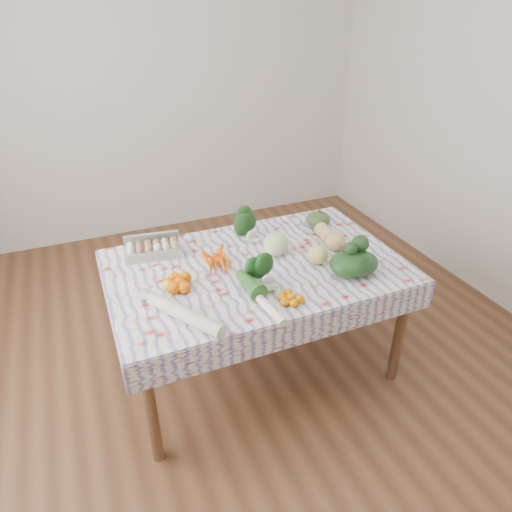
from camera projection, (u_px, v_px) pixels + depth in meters
The scene contains 17 objects.
ground at pixel (256, 364), 2.99m from camera, with size 4.50×4.50×0.00m, color #53321C.
wall_back at pixel (159, 84), 4.08m from camera, with size 4.00×0.04×2.80m, color silver.
dining_table at pixel (256, 277), 2.65m from camera, with size 1.60×1.00×0.75m.
tablecloth at pixel (256, 266), 2.61m from camera, with size 1.66×1.06×0.01m, color white.
egg_carton at pixel (153, 250), 2.66m from camera, with size 0.32×0.13×0.09m, color #989994.
carrot_bunch at pixel (216, 262), 2.60m from camera, with size 0.22×0.20×0.04m, color #F05A04.
kale_bunch at pixel (245, 229), 2.84m from camera, with size 0.17×0.15×0.15m, color #173D13.
kabocha_squash at pixel (318, 219), 3.01m from camera, with size 0.16×0.16×0.10m, color #3E5328.
cabbage at pixel (276, 244), 2.67m from camera, with size 0.15×0.15×0.15m, color #BDDA92.
butternut_squash at pixel (330, 236), 2.79m from camera, with size 0.12×0.26×0.12m, color tan.
orange_cluster at pixel (180, 282), 2.39m from camera, with size 0.21×0.21×0.07m, color #F46203.
broccoli at pixel (263, 273), 2.42m from camera, with size 0.16×0.16×0.11m, color #174617.
mandarin_cluster at pixel (291, 297), 2.29m from camera, with size 0.16×0.16×0.05m, color orange.
grapefruit at pixel (318, 255), 2.60m from camera, with size 0.11×0.11×0.11m, color #D8D264.
spinach_bag at pixel (354, 263), 2.50m from camera, with size 0.28×0.23×0.12m, color black.
daikon at pixel (185, 315), 2.15m from camera, with size 0.07×0.07×0.47m, color beige.
leek at pixel (261, 299), 2.28m from camera, with size 0.05×0.05×0.44m, color white.
Camera 1 is at (-0.86, -2.05, 2.12)m, focal length 32.00 mm.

